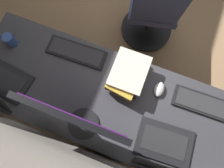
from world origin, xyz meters
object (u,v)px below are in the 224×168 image
at_px(coffee_mug, 10,40).
at_px(mouse_main, 159,89).
at_px(laptop_leftmost, 164,152).
at_px(laptop_left, 0,86).
at_px(keyboard_main, 76,52).
at_px(monitor_primary, 76,120).
at_px(drawer_pedestal, 118,113).
at_px(office_chair, 153,12).
at_px(book_stack_near, 128,75).
at_px(keyboard_spare, 205,104).

bearing_deg(coffee_mug, mouse_main, -177.33).
height_order(laptop_leftmost, laptop_left, laptop_leftmost).
xyz_separation_m(laptop_leftmost, laptop_left, (1.12, 0.00, -0.01)).
bearing_deg(keyboard_main, monitor_primary, 119.11).
height_order(drawer_pedestal, laptop_leftmost, laptop_leftmost).
xyz_separation_m(drawer_pedestal, office_chair, (0.03, -0.97, 0.11)).
relative_size(drawer_pedestal, book_stack_near, 2.19).
height_order(keyboard_main, book_stack_near, book_stack_near).
bearing_deg(drawer_pedestal, laptop_leftmost, 154.89).
relative_size(monitor_primary, keyboard_main, 1.34).
bearing_deg(keyboard_main, book_stack_near, 174.45).
bearing_deg(laptop_leftmost, mouse_main, -69.34).
xyz_separation_m(laptop_left, mouse_main, (-0.98, -0.37, -0.03)).
distance_m(mouse_main, coffee_mug, 1.09).
height_order(keyboard_main, office_chair, office_chair).
xyz_separation_m(monitor_primary, laptop_leftmost, (-0.52, -0.02, -0.21)).
distance_m(drawer_pedestal, monitor_primary, 0.70).
height_order(laptop_left, keyboard_spare, laptop_left).
distance_m(laptop_leftmost, keyboard_spare, 0.42).
xyz_separation_m(laptop_leftmost, book_stack_near, (0.37, -0.37, 0.00)).
relative_size(keyboard_spare, office_chair, 0.44).
bearing_deg(laptop_left, keyboard_spare, -163.38).
relative_size(book_stack_near, coffee_mug, 2.86).
bearing_deg(drawer_pedestal, office_chair, -88.37).
xyz_separation_m(keyboard_main, book_stack_near, (-0.40, 0.04, 0.05)).
height_order(monitor_primary, book_stack_near, monitor_primary).
bearing_deg(coffee_mug, laptop_leftmost, 165.43).
xyz_separation_m(drawer_pedestal, laptop_left, (0.77, 0.16, 0.43)).
bearing_deg(coffee_mug, laptop_left, 108.54).
xyz_separation_m(laptop_left, office_chair, (-0.74, -1.13, -0.32)).
bearing_deg(office_chair, keyboard_spare, 126.03).
relative_size(keyboard_main, coffee_mug, 3.82).
bearing_deg(drawer_pedestal, book_stack_near, -84.03).
height_order(coffee_mug, office_chair, office_chair).
height_order(drawer_pedestal, office_chair, office_chair).
xyz_separation_m(drawer_pedestal, keyboard_spare, (-0.52, -0.22, 0.39)).
height_order(mouse_main, coffee_mug, coffee_mug).
xyz_separation_m(keyboard_spare, book_stack_near, (0.54, 0.01, 0.05)).
xyz_separation_m(keyboard_main, office_chair, (-0.39, -0.72, -0.28)).
height_order(drawer_pedestal, monitor_primary, monitor_primary).
bearing_deg(monitor_primary, drawer_pedestal, -134.42).
relative_size(keyboard_main, book_stack_near, 1.33).
distance_m(keyboard_spare, coffee_mug, 1.40).
height_order(keyboard_main, coffee_mug, coffee_mug).
distance_m(laptop_left, book_stack_near, 0.84).
distance_m(laptop_left, keyboard_spare, 1.34).
relative_size(monitor_primary, office_chair, 0.58).
distance_m(drawer_pedestal, office_chair, 0.98).
bearing_deg(monitor_primary, mouse_main, -134.61).
relative_size(monitor_primary, mouse_main, 5.45).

